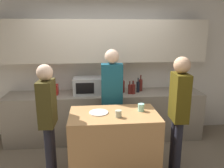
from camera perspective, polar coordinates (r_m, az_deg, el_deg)
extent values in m
cube|color=silver|center=(4.27, -2.15, 4.89)|extent=(6.40, 0.08, 2.70)
cube|color=beige|center=(4.02, -2.04, 11.14)|extent=(3.74, 0.32, 0.75)
cube|color=gray|center=(4.18, -1.74, -8.23)|extent=(3.60, 0.62, 0.89)
cube|color=#B27F4C|center=(3.19, 0.46, -15.42)|extent=(1.20, 0.70, 0.92)
cube|color=#B7BABC|center=(4.00, -6.30, -0.39)|extent=(0.52, 0.38, 0.30)
cube|color=black|center=(3.81, -7.08, -1.13)|extent=(0.31, 0.01, 0.19)
cube|color=#B21E19|center=(4.08, -15.72, -1.43)|extent=(0.26, 0.16, 0.18)
cube|color=black|center=(4.06, -16.50, -0.19)|extent=(0.02, 0.11, 0.01)
cube|color=black|center=(4.05, -15.11, -0.16)|extent=(0.02, 0.11, 0.01)
cylinder|color=silver|center=(4.34, 16.61, -1.12)|extent=(0.14, 0.14, 0.10)
cylinder|color=#38662D|center=(4.30, 16.74, 0.68)|extent=(0.01, 0.01, 0.18)
sphere|color=#B25199|center=(4.28, 16.87, 2.51)|extent=(0.13, 0.13, 0.13)
cylinder|color=maroon|center=(4.06, 2.76, -0.67)|extent=(0.08, 0.08, 0.22)
cylinder|color=maroon|center=(4.02, 2.79, 1.44)|extent=(0.03, 0.03, 0.09)
cylinder|color=maroon|center=(3.97, 4.63, -1.40)|extent=(0.06, 0.06, 0.17)
cylinder|color=maroon|center=(3.94, 4.66, 0.27)|extent=(0.02, 0.02, 0.07)
cylinder|color=maroon|center=(3.98, 5.51, -1.34)|extent=(0.08, 0.08, 0.18)
cylinder|color=maroon|center=(3.95, 5.55, 0.37)|extent=(0.03, 0.03, 0.07)
cylinder|color=black|center=(4.10, 6.80, -0.80)|extent=(0.06, 0.06, 0.20)
cylinder|color=black|center=(4.06, 6.85, 1.08)|extent=(0.02, 0.02, 0.08)
cylinder|color=maroon|center=(4.19, 7.47, -0.30)|extent=(0.07, 0.07, 0.22)
cylinder|color=maroon|center=(4.15, 7.54, 1.77)|extent=(0.02, 0.02, 0.09)
cylinder|color=white|center=(3.00, -3.49, -7.44)|extent=(0.26, 0.26, 0.01)
cylinder|color=#B6BD9F|center=(2.85, 1.69, -7.78)|extent=(0.08, 0.08, 0.09)
cylinder|color=#98DECA|center=(3.08, 7.59, -6.09)|extent=(0.09, 0.09, 0.11)
cylinder|color=black|center=(3.36, -15.45, -15.71)|extent=(0.11, 0.11, 0.78)
cylinder|color=black|center=(3.23, -16.06, -17.10)|extent=(0.11, 0.11, 0.78)
cube|color=#403716|center=(3.01, -16.62, -4.83)|extent=(0.20, 0.35, 0.62)
sphere|color=beige|center=(2.91, -17.19, 2.90)|extent=(0.21, 0.21, 0.21)
cylinder|color=black|center=(3.75, 1.23, -11.34)|extent=(0.11, 0.11, 0.84)
cylinder|color=black|center=(3.74, -1.26, -11.39)|extent=(0.11, 0.11, 0.84)
cube|color=#164E62|center=(3.49, -0.02, -0.13)|extent=(0.35, 0.21, 0.67)
sphere|color=beige|center=(3.41, -0.02, 7.17)|extent=(0.23, 0.23, 0.23)
cylinder|color=black|center=(3.29, 16.73, -16.04)|extent=(0.11, 0.11, 0.82)
cylinder|color=black|center=(3.42, 15.88, -14.73)|extent=(0.11, 0.11, 0.82)
cube|color=#493D0D|center=(3.07, 17.23, -3.32)|extent=(0.21, 0.35, 0.65)
sphere|color=tan|center=(2.98, 17.83, 4.72)|extent=(0.22, 0.22, 0.22)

